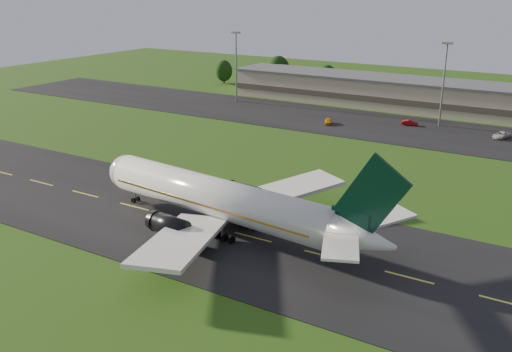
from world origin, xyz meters
The scene contains 10 objects.
ground centered at (0.00, 0.00, 0.00)m, with size 360.00×360.00×0.00m, color #214A12.
taxiway centered at (0.00, 0.00, 0.05)m, with size 220.00×30.00×0.10m, color black.
apron centered at (0.00, 72.00, 0.05)m, with size 260.00×30.00×0.10m, color black.
airliner centered at (-5.07, -0.09, 4.66)m, with size 51.25×41.97×15.57m.
terminal centered at (6.40, 96.18, 3.99)m, with size 145.00×16.00×8.40m.
light_mast_west centered at (-55.00, 80.00, 12.74)m, with size 2.40×1.20×20.35m.
light_mast_centre centered at (5.00, 80.00, 12.74)m, with size 2.40×1.20×20.35m.
service_vehicle_a centered at (-19.20, 67.28, 0.80)m, with size 1.66×4.13×1.41m, color #EDA10D.
service_vehicle_b centered at (-1.27, 76.45, 0.75)m, with size 1.37×3.92×1.29m, color maroon.
service_vehicle_c centered at (20.29, 75.06, 0.82)m, with size 2.39×5.19×1.44m, color silver.
Camera 1 is at (37.90, -61.44, 33.48)m, focal length 40.00 mm.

